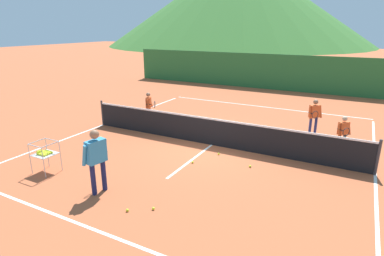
# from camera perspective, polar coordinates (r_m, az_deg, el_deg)

# --- Properties ---
(ground_plane) EXTENTS (120.00, 120.00, 0.00)m
(ground_plane) POSITION_cam_1_polar(r_m,az_deg,el_deg) (11.21, 3.55, -3.04)
(ground_plane) COLOR #B25633
(line_baseline_near) EXTENTS (10.09, 0.08, 0.01)m
(line_baseline_near) POSITION_cam_1_polar(r_m,az_deg,el_deg) (7.08, -16.63, -17.24)
(line_baseline_near) COLOR white
(line_baseline_near) RESTS_ON ground
(line_baseline_far) EXTENTS (10.09, 0.08, 0.01)m
(line_baseline_far) POSITION_cam_1_polar(r_m,az_deg,el_deg) (16.91, 12.52, 3.75)
(line_baseline_far) COLOR white
(line_baseline_far) RESTS_ON ground
(line_sideline_west) EXTENTS (0.08, 11.90, 0.01)m
(line_sideline_west) POSITION_cam_1_polar(r_m,az_deg,el_deg) (13.95, -15.63, 0.54)
(line_sideline_west) COLOR white
(line_sideline_west) RESTS_ON ground
(line_sideline_east) EXTENTS (0.08, 11.90, 0.01)m
(line_sideline_east) POSITION_cam_1_polar(r_m,az_deg,el_deg) (10.38, 30.00, -7.29)
(line_sideline_east) COLOR white
(line_sideline_east) RESTS_ON ground
(line_service_center) EXTENTS (0.08, 5.91, 0.01)m
(line_service_center) POSITION_cam_1_polar(r_m,az_deg,el_deg) (11.21, 3.55, -3.03)
(line_service_center) COLOR white
(line_service_center) RESTS_ON ground
(tennis_net) EXTENTS (10.14, 0.08, 1.05)m
(tennis_net) POSITION_cam_1_polar(r_m,az_deg,el_deg) (11.05, 3.60, -0.62)
(tennis_net) COLOR #333338
(tennis_net) RESTS_ON ground
(instructor) EXTENTS (0.44, 0.80, 1.65)m
(instructor) POSITION_cam_1_polar(r_m,az_deg,el_deg) (8.09, -16.76, -4.73)
(instructor) COLOR #191E4C
(instructor) RESTS_ON ground
(student_0) EXTENTS (0.60, 0.54, 1.31)m
(student_0) POSITION_cam_1_polar(r_m,az_deg,el_deg) (13.75, -7.73, 4.19)
(student_0) COLOR navy
(student_0) RESTS_ON ground
(student_1) EXTENTS (0.49, 0.71, 1.36)m
(student_1) POSITION_cam_1_polar(r_m,az_deg,el_deg) (12.93, 21.10, 2.42)
(student_1) COLOR navy
(student_1) RESTS_ON ground
(student_2) EXTENTS (0.43, 0.67, 1.21)m
(student_2) POSITION_cam_1_polar(r_m,az_deg,el_deg) (11.50, 25.49, -0.42)
(student_2) COLOR black
(student_2) RESTS_ON ground
(ball_cart) EXTENTS (0.58, 0.58, 0.90)m
(ball_cart) POSITION_cam_1_polar(r_m,az_deg,el_deg) (9.87, -24.92, -4.09)
(ball_cart) COLOR #B7B7BC
(ball_cart) RESTS_ON ground
(tennis_ball_0) EXTENTS (0.07, 0.07, 0.07)m
(tennis_ball_0) POSITION_cam_1_polar(r_m,az_deg,el_deg) (9.62, 10.38, -6.76)
(tennis_ball_0) COLOR yellow
(tennis_ball_0) RESTS_ON ground
(tennis_ball_1) EXTENTS (0.07, 0.07, 0.07)m
(tennis_ball_1) POSITION_cam_1_polar(r_m,az_deg,el_deg) (7.50, -6.94, -14.13)
(tennis_ball_1) COLOR yellow
(tennis_ball_1) RESTS_ON ground
(tennis_ball_2) EXTENTS (0.07, 0.07, 0.07)m
(tennis_ball_2) POSITION_cam_1_polar(r_m,az_deg,el_deg) (7.53, -11.51, -14.23)
(tennis_ball_2) COLOR yellow
(tennis_ball_2) RESTS_ON ground
(tennis_ball_3) EXTENTS (0.07, 0.07, 0.07)m
(tennis_ball_3) POSITION_cam_1_polar(r_m,az_deg,el_deg) (9.73, 0.11, -6.14)
(tennis_ball_3) COLOR yellow
(tennis_ball_3) RESTS_ON ground
(tennis_ball_4) EXTENTS (0.07, 0.07, 0.07)m
(tennis_ball_4) POSITION_cam_1_polar(r_m,az_deg,el_deg) (10.38, 4.81, -4.63)
(tennis_ball_4) COLOR yellow
(tennis_ball_4) RESTS_ON ground
(tennis_ball_5) EXTENTS (0.07, 0.07, 0.07)m
(tennis_ball_5) POSITION_cam_1_polar(r_m,az_deg,el_deg) (12.34, -15.99, -1.59)
(tennis_ball_5) COLOR yellow
(tennis_ball_5) RESTS_ON ground
(windscreen_fence) EXTENTS (22.21, 0.08, 2.29)m
(windscreen_fence) POSITION_cam_1_polar(r_m,az_deg,el_deg) (21.45, 16.44, 9.47)
(windscreen_fence) COLOR #286B33
(windscreen_fence) RESTS_ON ground
(hill_0) EXTENTS (55.86, 55.86, 18.53)m
(hill_0) POSITION_cam_1_polar(r_m,az_deg,el_deg) (74.35, 8.38, 21.68)
(hill_0) COLOR #38702D
(hill_0) RESTS_ON ground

